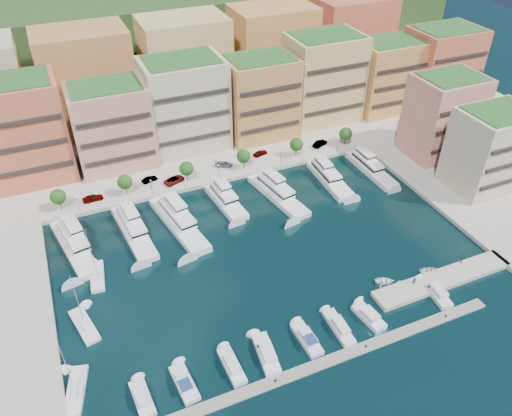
{
  "coord_description": "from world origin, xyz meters",
  "views": [
    {
      "loc": [
        -34.65,
        -74.54,
        74.15
      ],
      "look_at": [
        1.21,
        9.1,
        6.0
      ],
      "focal_mm": 35.0,
      "sensor_mm": 36.0,
      "label": 1
    }
  ],
  "objects_px": {
    "tender_0": "(385,281)",
    "yacht_3": "(225,199)",
    "tree_3": "(244,156)",
    "car_0": "(93,198)",
    "cruiser_2": "(232,366)",
    "cruiser_8": "(436,293)",
    "tree_0": "(58,197)",
    "tree_1": "(125,182)",
    "yacht_4": "(276,193)",
    "lamppost_4": "(337,143)",
    "car_1": "(150,179)",
    "car_4": "(260,153)",
    "cruiser_4": "(307,339)",
    "cruiser_3": "(266,354)",
    "lamppost_0": "(77,201)",
    "cruiser_1": "(185,383)",
    "lamppost_3": "(280,156)",
    "car_3": "(224,164)",
    "sailboat_1": "(84,326)",
    "yacht_0": "(74,243)",
    "tender_1": "(399,282)",
    "tree_4": "(296,144)",
    "cruiser_5": "(339,328)",
    "yacht_1": "(133,229)",
    "lamppost_2": "(219,169)",
    "person_1": "(461,260)",
    "tree_5": "(346,134)",
    "sailboat_0": "(76,391)",
    "cruiser_0": "(142,398)",
    "car_2": "(174,180)",
    "lamppost_1": "(151,185)",
    "car_5": "(320,143)",
    "yacht_6": "(370,167)",
    "cruiser_6": "(369,317)",
    "yacht_5": "(328,177)",
    "sailboat_2": "(98,277)",
    "tree_2": "(186,169)",
    "yacht_2": "(177,220)"
  },
  "relations": [
    {
      "from": "tree_3",
      "to": "cruiser_2",
      "type": "distance_m",
      "value": 63.68
    },
    {
      "from": "cruiser_1",
      "to": "tender_1",
      "type": "bearing_deg",
      "value": 6.71
    },
    {
      "from": "yacht_3",
      "to": "car_3",
      "type": "height_order",
      "value": "yacht_3"
    },
    {
      "from": "cruiser_8",
      "to": "car_5",
      "type": "relative_size",
      "value": 1.67
    },
    {
      "from": "cruiser_3",
      "to": "sailboat_1",
      "type": "bearing_deg",
      "value": 146.03
    },
    {
      "from": "cruiser_2",
      "to": "cruiser_3",
      "type": "height_order",
      "value": "same"
    },
    {
      "from": "cruiser_4",
      "to": "cruiser_8",
      "type": "distance_m",
      "value": 29.3
    },
    {
      "from": "cruiser_1",
      "to": "lamppost_0",
      "type": "bearing_deg",
      "value": 99.88
    },
    {
      "from": "cruiser_8",
      "to": "car_3",
      "type": "bearing_deg",
      "value": 110.61
    },
    {
      "from": "tree_3",
      "to": "yacht_3",
      "type": "distance_m",
      "value": 15.95
    },
    {
      "from": "tree_1",
      "to": "tree_5",
      "type": "height_order",
      "value": "same"
    },
    {
      "from": "yacht_1",
      "to": "sailboat_0",
      "type": "height_order",
      "value": "sailboat_0"
    },
    {
      "from": "yacht_3",
      "to": "sailboat_2",
      "type": "distance_m",
      "value": 36.71
    },
    {
      "from": "sailboat_2",
      "to": "tree_2",
      "type": "bearing_deg",
      "value": 43.68
    },
    {
      "from": "tree_0",
      "to": "tree_1",
      "type": "bearing_deg",
      "value": 0.0
    },
    {
      "from": "cruiser_3",
      "to": "yacht_6",
      "type": "bearing_deg",
      "value": 41.15
    },
    {
      "from": "cruiser_3",
      "to": "tree_1",
      "type": "bearing_deg",
      "value": 102.4
    },
    {
      "from": "lamppost_2",
      "to": "person_1",
      "type": "height_order",
      "value": "lamppost_2"
    },
    {
      "from": "tree_3",
      "to": "sailboat_0",
      "type": "relative_size",
      "value": 0.43
    },
    {
      "from": "cruiser_1",
      "to": "sailboat_1",
      "type": "bearing_deg",
      "value": 125.28
    },
    {
      "from": "cruiser_2",
      "to": "yacht_1",
      "type": "bearing_deg",
      "value": 100.3
    },
    {
      "from": "lamppost_1",
      "to": "car_5",
      "type": "bearing_deg",
      "value": 5.18
    },
    {
      "from": "yacht_1",
      "to": "yacht_4",
      "type": "bearing_deg",
      "value": 0.22
    },
    {
      "from": "tender_1",
      "to": "person_1",
      "type": "height_order",
      "value": "person_1"
    },
    {
      "from": "lamppost_0",
      "to": "yacht_4",
      "type": "bearing_deg",
      "value": -14.47
    },
    {
      "from": "yacht_4",
      "to": "lamppost_4",
      "type": "bearing_deg",
      "value": 26.1
    },
    {
      "from": "lamppost_3",
      "to": "cruiser_8",
      "type": "distance_m",
      "value": 56.49
    },
    {
      "from": "yacht_2",
      "to": "cruiser_8",
      "type": "bearing_deg",
      "value": -45.76
    },
    {
      "from": "tree_3",
      "to": "cruiser_8",
      "type": "bearing_deg",
      "value": -72.6
    },
    {
      "from": "tree_4",
      "to": "cruiser_5",
      "type": "distance_m",
      "value": 61.7
    },
    {
      "from": "tree_0",
      "to": "cruiser_4",
      "type": "xyz_separation_m",
      "value": [
        36.9,
        -58.11,
        -4.17
      ]
    },
    {
      "from": "cruiser_6",
      "to": "yacht_3",
      "type": "bearing_deg",
      "value": 104.79
    },
    {
      "from": "yacht_0",
      "to": "tender_1",
      "type": "relative_size",
      "value": 15.49
    },
    {
      "from": "car_2",
      "to": "yacht_6",
      "type": "bearing_deg",
      "value": -126.03
    },
    {
      "from": "tender_0",
      "to": "yacht_3",
      "type": "bearing_deg",
      "value": 47.92
    },
    {
      "from": "yacht_0",
      "to": "cruiser_3",
      "type": "relative_size",
      "value": 2.44
    },
    {
      "from": "cruiser_3",
      "to": "car_4",
      "type": "height_order",
      "value": "car_4"
    },
    {
      "from": "cruiser_0",
      "to": "car_2",
      "type": "relative_size",
      "value": 1.3
    },
    {
      "from": "tree_3",
      "to": "sailboat_1",
      "type": "distance_m",
      "value": 61.83
    },
    {
      "from": "tree_0",
      "to": "lamppost_3",
      "type": "bearing_deg",
      "value": -2.27
    },
    {
      "from": "car_1",
      "to": "car_4",
      "type": "height_order",
      "value": "car_4"
    },
    {
      "from": "cruiser_3",
      "to": "car_0",
      "type": "height_order",
      "value": "car_0"
    },
    {
      "from": "tree_3",
      "to": "yacht_2",
      "type": "xyz_separation_m",
      "value": [
        -23.23,
        -15.55,
        -3.53
      ]
    },
    {
      "from": "tree_4",
      "to": "car_4",
      "type": "bearing_deg",
      "value": 154.31
    },
    {
      "from": "tree_3",
      "to": "car_0",
      "type": "xyz_separation_m",
      "value": [
        -40.33,
        0.63,
        -2.89
      ]
    },
    {
      "from": "yacht_5",
      "to": "cruiser_4",
      "type": "relative_size",
      "value": 2.39
    },
    {
      "from": "tree_1",
      "to": "cruiser_4",
      "type": "xyz_separation_m",
      "value": [
        20.9,
        -58.11,
        -4.17
      ]
    },
    {
      "from": "sailboat_1",
      "to": "car_3",
      "type": "relative_size",
      "value": 2.79
    },
    {
      "from": "tree_2",
      "to": "cruiser_4",
      "type": "distance_m",
      "value": 58.46
    },
    {
      "from": "tree_5",
      "to": "tender_1",
      "type": "relative_size",
      "value": 3.91
    }
  ]
}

